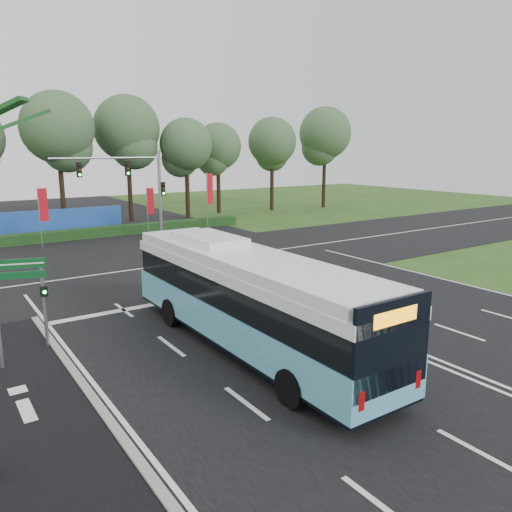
% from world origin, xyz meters
% --- Properties ---
extents(ground, '(120.00, 120.00, 0.00)m').
position_xyz_m(ground, '(0.00, 0.00, 0.00)').
color(ground, '#2A4B19').
rests_on(ground, ground).
extents(road_main, '(20.00, 120.00, 0.04)m').
position_xyz_m(road_main, '(0.00, 0.00, 0.02)').
color(road_main, black).
rests_on(road_main, ground).
extents(road_cross, '(120.00, 14.00, 0.05)m').
position_xyz_m(road_cross, '(0.00, 12.00, 0.03)').
color(road_cross, black).
rests_on(road_cross, ground).
extents(bike_path, '(5.00, 18.00, 0.06)m').
position_xyz_m(bike_path, '(-12.50, -3.00, 0.03)').
color(bike_path, black).
rests_on(bike_path, ground).
extents(kerb_strip, '(0.25, 18.00, 0.12)m').
position_xyz_m(kerb_strip, '(-10.10, -3.00, 0.06)').
color(kerb_strip, gray).
rests_on(kerb_strip, ground).
extents(city_bus, '(2.88, 13.14, 3.77)m').
position_xyz_m(city_bus, '(-4.36, -1.66, 1.90)').
color(city_bus, '#56AAC7').
rests_on(city_bus, ground).
extents(pedestrian_signal, '(0.26, 0.40, 3.11)m').
position_xyz_m(pedestrian_signal, '(-10.28, 2.53, 1.70)').
color(pedestrian_signal, gray).
rests_on(pedestrian_signal, ground).
extents(street_sign, '(1.58, 0.59, 4.23)m').
position_xyz_m(street_sign, '(-11.61, 1.28, 2.65)').
color(street_sign, gray).
rests_on(street_sign, ground).
extents(banner_flag_left, '(0.63, 0.24, 4.40)m').
position_xyz_m(banner_flag_left, '(-6.31, 22.15, 2.88)').
color(banner_flag_left, gray).
rests_on(banner_flag_left, ground).
extents(banner_flag_mid, '(0.56, 0.25, 4.00)m').
position_xyz_m(banner_flag_mid, '(2.14, 22.99, 2.63)').
color(banner_flag_mid, gray).
rests_on(banner_flag_mid, ground).
extents(banner_flag_right, '(0.73, 0.23, 5.02)m').
position_xyz_m(banner_flag_right, '(7.93, 23.41, 3.25)').
color(banner_flag_right, gray).
rests_on(banner_flag_right, ground).
extents(traffic_light_gantry, '(8.41, 0.28, 7.00)m').
position_xyz_m(traffic_light_gantry, '(0.21, 20.50, 4.66)').
color(traffic_light_gantry, gray).
rests_on(traffic_light_gantry, ground).
extents(hedge, '(22.00, 1.20, 0.80)m').
position_xyz_m(hedge, '(0.00, 24.50, 0.40)').
color(hedge, '#163412').
rests_on(hedge, ground).
extents(blue_hoarding, '(10.00, 0.30, 2.20)m').
position_xyz_m(blue_hoarding, '(-4.00, 27.00, 1.10)').
color(blue_hoarding, '#1F4FAC').
rests_on(blue_hoarding, ground).
extents(eucalyptus_row, '(54.96, 8.71, 12.12)m').
position_xyz_m(eucalyptus_row, '(3.28, 31.37, 8.21)').
color(eucalyptus_row, black).
rests_on(eucalyptus_row, ground).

